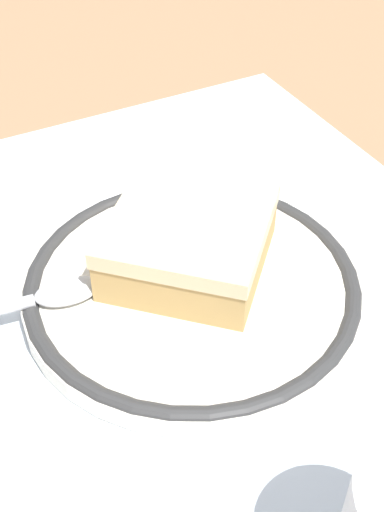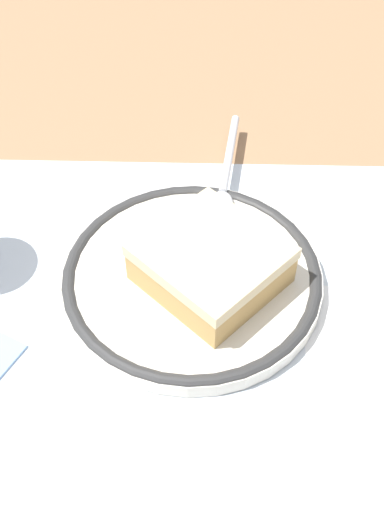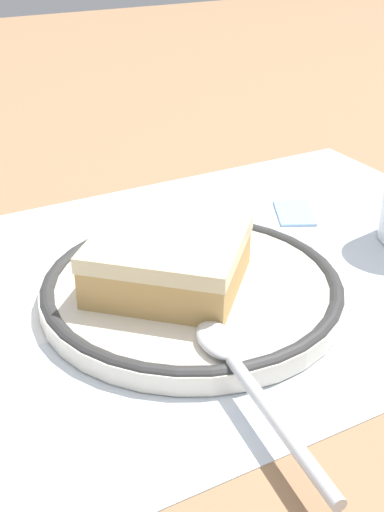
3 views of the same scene
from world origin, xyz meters
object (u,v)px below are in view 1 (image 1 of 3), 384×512
object	(u,v)px
cake_slice	(189,241)
napkin	(160,158)
plate	(192,287)
spoon	(12,305)

from	to	relation	value
cake_slice	napkin	size ratio (longest dim) A/B	1.09
napkin	plate	bearing A→B (deg)	-18.05
cake_slice	spoon	bearing A→B (deg)	-95.92
napkin	spoon	bearing A→B (deg)	-51.42
spoon	napkin	bearing A→B (deg)	128.58
plate	napkin	size ratio (longest dim) A/B	1.69
spoon	plate	bearing A→B (deg)	75.89
plate	spoon	size ratio (longest dim) A/B	1.38
plate	cake_slice	distance (m)	0.03
cake_slice	spoon	xyz separation A→B (m)	(-0.01, -0.11, -0.01)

